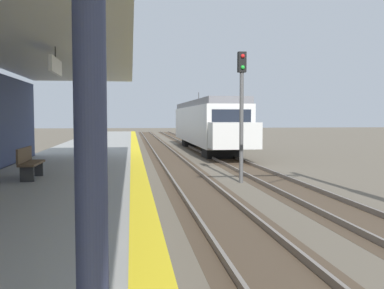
% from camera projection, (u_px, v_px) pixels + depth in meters
% --- Properties ---
extents(station_platform, '(5.00, 80.00, 0.91)m').
position_uv_depth(station_platform, '(69.00, 184.00, 14.42)').
color(station_platform, '#999993').
rests_on(station_platform, ground).
extents(track_pair_nearest_platform, '(2.34, 120.00, 0.16)m').
position_uv_depth(track_pair_nearest_platform, '(187.00, 177.00, 18.99)').
color(track_pair_nearest_platform, '#4C3D2D').
rests_on(track_pair_nearest_platform, ground).
extents(track_pair_middle, '(2.34, 120.00, 0.16)m').
position_uv_depth(track_pair_middle, '(264.00, 176.00, 19.45)').
color(track_pair_middle, '#4C3D2D').
rests_on(track_pair_middle, ground).
extents(approaching_train, '(2.93, 19.60, 4.76)m').
position_uv_depth(approaching_train, '(206.00, 123.00, 34.24)').
color(approaching_train, silver).
rests_on(approaching_train, ground).
extents(rail_signal_post, '(0.32, 0.34, 5.20)m').
position_uv_depth(rail_signal_post, '(242.00, 103.00, 17.59)').
color(rail_signal_post, '#4C4C4C').
rests_on(rail_signal_post, ground).
extents(platform_bench, '(0.45, 1.60, 0.88)m').
position_uv_depth(platform_bench, '(29.00, 162.00, 12.39)').
color(platform_bench, brown).
rests_on(platform_bench, station_platform).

